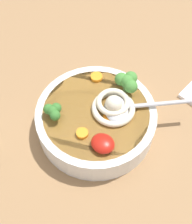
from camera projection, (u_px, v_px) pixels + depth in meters
The scene contains 10 objects.
table_slab at pixel (89, 116), 65.09cm from camera, with size 133.06×133.06×3.52cm, color #936D47.
soup_bowl at pixel (96, 120), 59.16cm from camera, with size 22.41×22.41×5.44cm.
noodle_pile at pixel (114, 105), 56.50cm from camera, with size 8.80×8.62×3.54cm.
soup_spoon at pixel (125, 107), 56.62cm from camera, with size 14.93×14.19×1.60cm.
chili_sauce_dollop at pixel (103, 143), 52.31cm from camera, with size 4.16×3.74×1.87cm, color #B2190F.
broccoli_floret_front at pixel (127, 81), 57.83cm from camera, with size 4.92×4.24×3.89cm.
broccoli_floret_beside_noodles at pixel (53, 111), 54.87cm from camera, with size 3.72×3.20×2.94cm.
carrot_slice_far at pixel (97, 77), 61.14cm from camera, with size 2.33×2.33×0.70cm, color orange.
carrot_slice_extra_b at pixel (110, 119), 55.87cm from camera, with size 2.55×2.55×0.53cm, color orange.
carrot_slice_left at pixel (82, 133), 54.04cm from camera, with size 2.10×2.10×0.76cm, color orange.
Camera 1 is at (-22.26, 27.65, 56.35)cm, focal length 50.00 mm.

